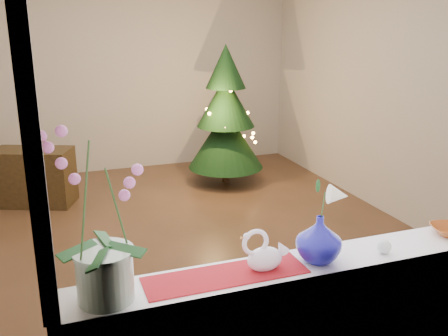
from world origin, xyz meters
The scene contains 14 objects.
ground centered at (0.00, 0.00, 0.00)m, with size 5.00×5.00×0.00m, color #3E2A19.
wall_back centered at (0.00, 2.50, 1.35)m, with size 4.50×0.10×2.70m, color #BEB3A6.
wall_front centered at (0.00, -2.50, 1.35)m, with size 4.50×0.10×2.70m, color #BEB3A6.
wall_right centered at (2.25, 0.00, 1.35)m, with size 0.10×5.00×2.70m, color #BEB3A6.
windowsill centered at (0.00, -2.37, 0.90)m, with size 2.20×0.26×0.04m, color white.
window_frame centered at (0.00, -2.47, 1.70)m, with size 2.22×0.06×1.60m, color white, non-canonical shape.
runner centered at (-0.38, -2.37, 0.92)m, with size 0.70×0.20×0.01m, color maroon.
orchid_pot centered at (-0.88, -2.38, 1.26)m, with size 0.24×0.24×0.69m, color beige, non-canonical shape.
swan centered at (-0.20, -2.38, 1.01)m, with size 0.22×0.10×0.18m, color white, non-canonical shape.
blue_vase centered at (0.05, -2.38, 1.04)m, with size 0.23×0.23×0.24m, color navy.
lily centered at (0.05, -2.38, 1.26)m, with size 0.14×0.08×0.18m, color white, non-canonical shape.
paperweight centered at (0.38, -2.42, 0.95)m, with size 0.07×0.07×0.07m, color silver.
xmas_tree centered at (1.02, 1.47, 0.84)m, with size 0.92×0.92×1.69m, color black, non-canonical shape.
side_table centered at (-1.22, 1.44, 0.31)m, with size 0.82×0.41×0.62m, color black.
Camera 1 is at (-1.03, -4.14, 1.96)m, focal length 40.00 mm.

